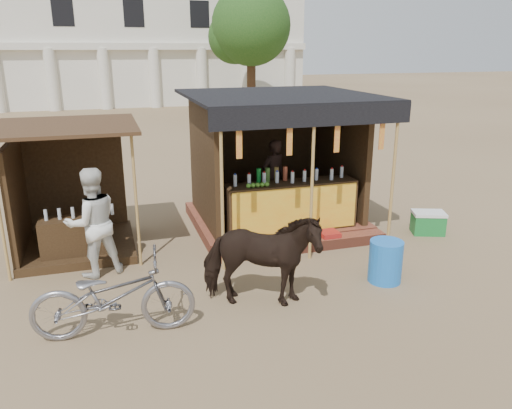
{
  "coord_description": "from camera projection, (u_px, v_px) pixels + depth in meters",
  "views": [
    {
      "loc": [
        -2.38,
        -6.13,
        3.66
      ],
      "look_at": [
        0.0,
        1.6,
        1.1
      ],
      "focal_mm": 35.0,
      "sensor_mm": 36.0,
      "label": 1
    }
  ],
  "objects": [
    {
      "name": "ground",
      "position": [
        288.0,
        307.0,
        7.35
      ],
      "size": [
        120.0,
        120.0,
        0.0
      ],
      "primitive_type": "plane",
      "color": "#846B4C",
      "rests_on": "ground"
    },
    {
      "name": "main_stall",
      "position": [
        277.0,
        179.0,
        10.38
      ],
      "size": [
        3.6,
        3.61,
        2.78
      ],
      "color": "brown",
      "rests_on": "ground"
    },
    {
      "name": "secondary_stall",
      "position": [
        65.0,
        207.0,
        9.16
      ],
      "size": [
        2.4,
        2.4,
        2.38
      ],
      "color": "#3A2715",
      "rests_on": "ground"
    },
    {
      "name": "cow",
      "position": [
        261.0,
        260.0,
        7.18
      ],
      "size": [
        1.89,
        1.33,
        1.45
      ],
      "primitive_type": "imported",
      "rotation": [
        0.0,
        0.0,
        1.22
      ],
      "color": "black",
      "rests_on": "ground"
    },
    {
      "name": "motorbike",
      "position": [
        113.0,
        296.0,
        6.49
      ],
      "size": [
        2.17,
        0.92,
        1.11
      ],
      "primitive_type": "imported",
      "rotation": [
        0.0,
        0.0,
        1.48
      ],
      "color": "gray",
      "rests_on": "ground"
    },
    {
      "name": "bystander",
      "position": [
        92.0,
        223.0,
        8.15
      ],
      "size": [
        1.05,
        0.92,
        1.84
      ],
      "primitive_type": "imported",
      "rotation": [
        0.0,
        0.0,
        3.43
      ],
      "color": "silver",
      "rests_on": "ground"
    },
    {
      "name": "blue_barrel",
      "position": [
        385.0,
        261.0,
        8.07
      ],
      "size": [
        0.54,
        0.54,
        0.69
      ],
      "primitive_type": "cylinder",
      "rotation": [
        0.0,
        0.0,
        0.01
      ],
      "color": "blue",
      "rests_on": "ground"
    },
    {
      "name": "red_crate",
      "position": [
        329.0,
        239.0,
        9.58
      ],
      "size": [
        0.37,
        0.37,
        0.29
      ],
      "primitive_type": "cube",
      "rotation": [
        0.0,
        0.0,
        0.02
      ],
      "color": "maroon",
      "rests_on": "ground"
    },
    {
      "name": "cooler",
      "position": [
        428.0,
        223.0,
        10.19
      ],
      "size": [
        0.75,
        0.63,
        0.46
      ],
      "color": "#1A7730",
      "rests_on": "ground"
    },
    {
      "name": "background_building",
      "position": [
        101.0,
        42.0,
        32.88
      ],
      "size": [
        26.0,
        7.45,
        8.18
      ],
      "color": "silver",
      "rests_on": "ground"
    },
    {
      "name": "tree",
      "position": [
        247.0,
        29.0,
        27.76
      ],
      "size": [
        4.5,
        4.4,
        7.0
      ],
      "color": "#382314",
      "rests_on": "ground"
    }
  ]
}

